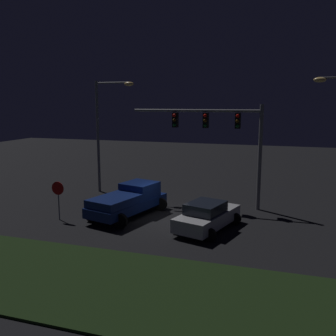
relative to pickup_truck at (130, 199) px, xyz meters
name	(u,v)px	position (x,y,z in m)	size (l,w,h in m)	color
ground_plane	(163,217)	(2.03, 0.17, -1.00)	(80.00, 80.00, 0.00)	black
grass_median	(92,282)	(2.03, -8.19, -0.95)	(27.65, 5.72, 0.10)	black
pickup_truck	(130,199)	(0.00, 0.00, 0.00)	(3.78, 5.73, 1.80)	navy
car_sedan	(207,216)	(4.88, -1.11, -0.26)	(3.24, 4.73, 1.51)	#B7B7BC
traffic_signal_gantry	(221,130)	(4.71, 3.52, 3.90)	(8.32, 0.56, 6.50)	slate
street_lamp_left	(105,123)	(-3.95, 4.88, 4.16)	(3.00, 0.44, 8.14)	slate
stop_sign	(58,193)	(-3.48, -2.04, 0.56)	(0.76, 0.08, 2.23)	slate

